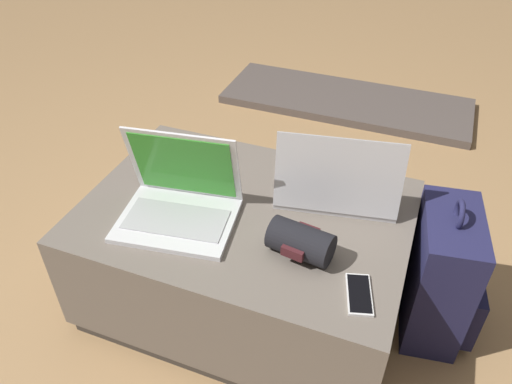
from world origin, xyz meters
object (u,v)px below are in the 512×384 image
Objects in this scene: wrist_brace at (301,241)px; laptop_near at (179,201)px; backpack at (442,277)px; cell_phone at (359,294)px; laptop_far at (337,185)px.

laptop_near is at bearing 176.09° from wrist_brace.
backpack is at bearing 31.51° from wrist_brace.
backpack is (0.22, 0.33, -0.19)m from cell_phone.
laptop_far is at bearing 77.20° from backpack.
backpack is at bearing -139.42° from cell_phone.
cell_phone is 0.21m from wrist_brace.
backpack is 0.53m from wrist_brace.
laptop_near reaches higher than wrist_brace.
wrist_brace is at bearing 112.95° from backpack.
cell_phone is at bearing -25.35° from wrist_brace.
wrist_brace is at bearing -12.52° from laptop_near.
laptop_near is at bearing -27.61° from cell_phone.
wrist_brace is (-0.40, -0.25, 0.24)m from backpack.
cell_phone is (0.15, -0.36, -0.05)m from laptop_far.
laptop_near is at bearing 20.37° from laptop_far.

